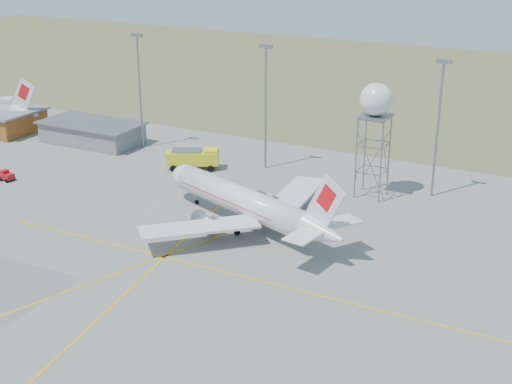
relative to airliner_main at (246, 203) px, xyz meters
The scene contains 9 objects.
grass_strip 97.10m from the airliner_main, 89.23° to the left, with size 400.00×120.00×0.03m, color brown.
building_grey 48.51m from the airliner_main, 154.29° to the left, with size 19.00×10.00×3.90m.
mast_a 41.71m from the airliner_main, 145.64° to the left, with size 2.20×0.50×20.50m.
mast_b 26.08m from the airliner_main, 110.67° to the left, with size 2.20×0.50×20.50m.
mast_c 31.27m from the airliner_main, 50.02° to the left, with size 2.20×0.50×20.50m.
airliner_main is the anchor object (origin of this frame).
radar_tower 22.69m from the airliner_main, 59.20° to the left, with size 4.74×4.74×17.17m.
fire_truck 25.61m from the airliner_main, 137.85° to the left, with size 9.02×6.39×3.45m.
baggage_tug 42.40m from the airliner_main, behind, with size 2.30×1.92×1.68m.
Camera 1 is at (40.79, -34.61, 38.73)m, focal length 50.00 mm.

